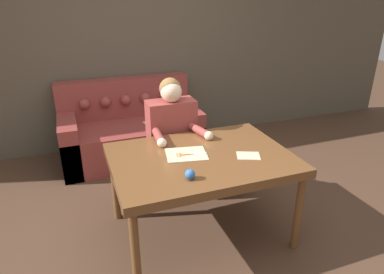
% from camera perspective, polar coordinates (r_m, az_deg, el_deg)
% --- Properties ---
extents(ground_plane, '(16.00, 16.00, 0.00)m').
position_cam_1_polar(ground_plane, '(3.03, 1.20, -15.51)').
color(ground_plane, '#4C3323').
extents(wall_back, '(8.00, 0.06, 2.60)m').
position_cam_1_polar(wall_back, '(4.45, -9.02, 15.16)').
color(wall_back, brown).
rests_on(wall_back, ground_plane).
extents(dining_table, '(1.38, 1.00, 0.72)m').
position_cam_1_polar(dining_table, '(2.68, 1.56, -4.39)').
color(dining_table, brown).
rests_on(dining_table, ground_plane).
extents(couch, '(1.61, 0.87, 0.92)m').
position_cam_1_polar(couch, '(4.24, -10.30, 0.93)').
color(couch, brown).
rests_on(couch, ground_plane).
extents(person, '(0.50, 0.56, 1.19)m').
position_cam_1_polar(person, '(3.23, -3.35, -0.44)').
color(person, '#33281E').
rests_on(person, ground_plane).
extents(pattern_paper_main, '(0.35, 0.31, 0.00)m').
position_cam_1_polar(pattern_paper_main, '(2.67, -0.96, -2.86)').
color(pattern_paper_main, beige).
rests_on(pattern_paper_main, dining_table).
extents(pattern_paper_offcut, '(0.22, 0.20, 0.00)m').
position_cam_1_polar(pattern_paper_offcut, '(2.68, 9.37, -3.09)').
color(pattern_paper_offcut, beige).
rests_on(pattern_paper_offcut, dining_table).
extents(scissors, '(0.25, 0.12, 0.01)m').
position_cam_1_polar(scissors, '(2.66, -0.93, -2.99)').
color(scissors, silver).
rests_on(scissors, dining_table).
extents(pin_cushion, '(0.07, 0.07, 0.07)m').
position_cam_1_polar(pin_cushion, '(2.32, -0.33, -6.31)').
color(pin_cushion, '#4C3828').
rests_on(pin_cushion, dining_table).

